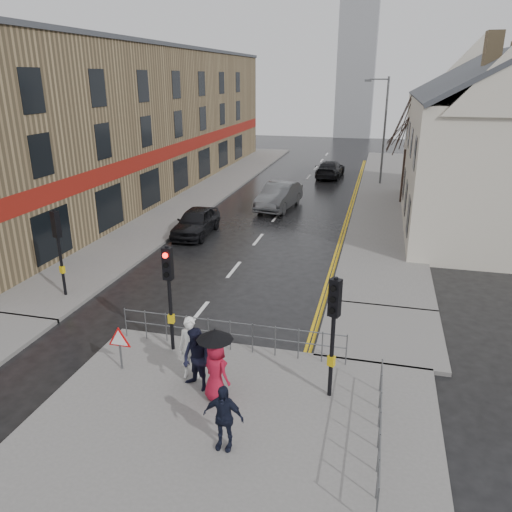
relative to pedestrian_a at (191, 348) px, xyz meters
The scene contains 24 objects.
ground 2.02m from the pedestrian_a, 140.55° to the left, with size 120.00×120.00×0.00m, color black.
near_pavement 3.09m from the pedestrian_a, 55.21° to the right, with size 10.00×9.00×0.14m, color #605E5B.
left_pavement 25.35m from the pedestrian_a, 108.00° to the left, with size 4.00×44.00×0.14m, color #605E5B.
right_pavement 26.62m from the pedestrian_a, 78.79° to the left, with size 4.00×40.00×0.14m, color #605E5B.
pavement_bridge_right 6.67m from the pedestrian_a, 38.35° to the left, with size 4.00×4.20×0.14m, color #605E5B.
building_left_terrace 26.95m from the pedestrian_a, 119.99° to the left, with size 8.00×42.00×10.00m, color #8A7450.
building_right_cream 22.19m from the pedestrian_a, 60.79° to the left, with size 9.00×16.40×10.10m.
church_tower 63.59m from the pedestrian_a, 89.84° to the left, with size 5.00×5.00×18.00m, color gray.
traffic_signal_near_left 2.21m from the pedestrian_a, 131.18° to the left, with size 0.28×0.27×3.40m.
traffic_signal_near_right 4.12m from the pedestrian_a, ahead, with size 0.34×0.33×3.40m.
traffic_signal_far_left 8.08m from the pedestrian_a, 149.03° to the left, with size 0.34×0.33×3.40m.
guard_railing_front 1.81m from the pedestrian_a, 69.79° to the left, with size 7.14×0.04×1.00m.
guard_railing_side 5.44m from the pedestrian_a, 17.77° to the right, with size 0.04×4.54×1.00m.
warning_sign 2.13m from the pedestrian_a, behind, with size 0.80×0.07×1.35m.
street_lamp 29.66m from the pedestrian_a, 81.22° to the left, with size 1.83×0.25×8.00m.
tree_near 24.25m from the pedestrian_a, 75.03° to the left, with size 2.40×2.40×6.58m.
tree_far 31.98m from the pedestrian_a, 77.89° to the left, with size 2.40×2.40×5.64m.
pedestrian_a is the anchor object (origin of this frame).
pedestrian_b 0.59m from the pedestrian_a, 53.33° to the right, with size 0.87×0.68×1.78m, color black.
pedestrian_with_umbrella 1.30m from the pedestrian_a, 38.71° to the right, with size 1.00×0.96×2.05m.
pedestrian_d 3.03m from the pedestrian_a, 54.93° to the right, with size 0.95×0.40×1.63m, color black.
car_parked 13.95m from the pedestrian_a, 110.11° to the left, with size 1.73×4.31×1.47m, color black.
car_mid 19.91m from the pedestrian_a, 94.62° to the left, with size 1.75×5.01×1.65m, color #4E5053.
car_far 31.34m from the pedestrian_a, 89.16° to the left, with size 1.95×4.80×1.39m, color black.
Camera 1 is at (6.07, -12.41, 8.17)m, focal length 35.00 mm.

